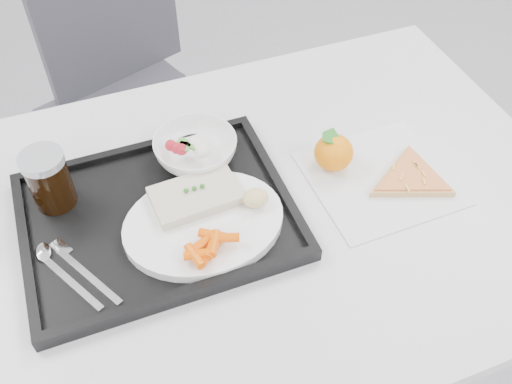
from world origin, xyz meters
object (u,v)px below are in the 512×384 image
dinner_plate (204,223)px  salad_bowl (196,149)px  table (240,233)px  pizza_slice (411,178)px  chair (126,78)px  tray (158,217)px  cola_glass (49,179)px  tangerine (334,152)px

dinner_plate → salad_bowl: size_ratio=1.78×
table → salad_bowl: 0.17m
salad_bowl → pizza_slice: 0.40m
chair → tray: chair is taller
table → cola_glass: size_ratio=11.11×
pizza_slice → dinner_plate: bearing=176.6°
chair → salad_bowl: size_ratio=6.11×
dinner_plate → tray: bearing=141.9°
pizza_slice → tray: bearing=170.6°
table → dinner_plate: (-0.07, -0.03, 0.09)m
table → dinner_plate: size_ratio=4.44×
chair → dinner_plate: bearing=-89.5°
dinner_plate → pizza_slice: 0.39m
salad_bowl → tangerine: bearing=-22.1°
table → tangerine: (0.20, 0.04, 0.10)m
chair → cola_glass: bearing=-109.2°
table → tray: size_ratio=2.67×
tangerine → cola_glass: bearing=170.5°
table → pizza_slice: bearing=-8.8°
tangerine → salad_bowl: bearing=157.9°
cola_glass → tangerine: cola_glass is taller
tray → cola_glass: bearing=148.8°
cola_glass → pizza_slice: bearing=-15.6°
chair → tray: 0.74m
table → pizza_slice: size_ratio=5.99×
tangerine → tray: bearing=-178.0°
salad_bowl → tangerine: tangerine is taller
salad_bowl → pizza_slice: bearing=-27.5°
chair → pizza_slice: (0.39, -0.78, 0.22)m
table → tray: bearing=169.0°
chair → tangerine: size_ratio=10.47×
dinner_plate → table: bearing=19.5°
tray → cola_glass: cola_glass is taller
tray → pizza_slice: size_ratio=2.25×
tangerine → pizza_slice: tangerine is taller
salad_bowl → chair: bearing=94.0°
tray → dinner_plate: bearing=-38.1°
table → salad_bowl: (-0.04, 0.13, 0.11)m
table → cola_glass: cola_glass is taller
table → dinner_plate: 0.12m
salad_bowl → table: bearing=-74.9°
table → chair: (-0.08, 0.74, -0.15)m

